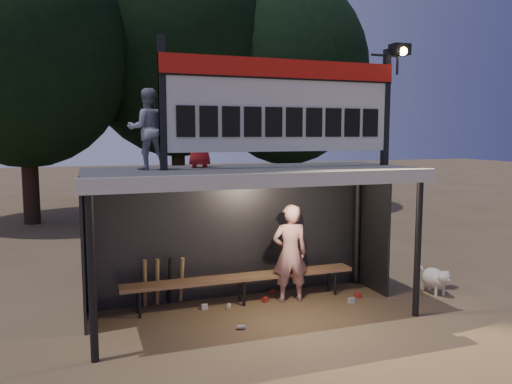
% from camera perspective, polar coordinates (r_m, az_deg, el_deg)
% --- Properties ---
extents(ground, '(80.00, 80.00, 0.00)m').
position_cam_1_polar(ground, '(8.12, -0.41, -13.81)').
color(ground, brown).
rests_on(ground, ground).
extents(player, '(0.66, 0.48, 1.67)m').
position_cam_1_polar(player, '(8.52, 3.91, -6.98)').
color(player, silver).
rests_on(player, ground).
extents(child_a, '(0.58, 0.45, 1.17)m').
position_cam_1_polar(child_a, '(7.44, -12.30, 7.02)').
color(child_a, gray).
rests_on(child_a, dugout_shelter).
extents(child_b, '(0.49, 0.38, 0.89)m').
position_cam_1_polar(child_b, '(7.81, -6.48, 6.08)').
color(child_b, '#A7191D').
rests_on(child_b, dugout_shelter).
extents(dugout_shelter, '(5.10, 2.08, 2.32)m').
position_cam_1_polar(dugout_shelter, '(7.91, -0.99, -0.57)').
color(dugout_shelter, '#38383B').
rests_on(dugout_shelter, ground).
extents(scoreboard_assembly, '(4.10, 0.27, 1.99)m').
position_cam_1_polar(scoreboard_assembly, '(7.82, 3.53, 10.20)').
color(scoreboard_assembly, black).
rests_on(scoreboard_assembly, dugout_shelter).
extents(bench, '(4.00, 0.35, 0.48)m').
position_cam_1_polar(bench, '(8.48, -1.64, -9.83)').
color(bench, '#886040').
rests_on(bench, ground).
extents(tree_left, '(6.46, 6.46, 9.27)m').
position_cam_1_polar(tree_left, '(17.47, -25.04, 14.83)').
color(tree_left, black).
rests_on(tree_left, ground).
extents(tree_mid, '(7.22, 7.22, 10.36)m').
position_cam_1_polar(tree_mid, '(19.31, -9.11, 16.47)').
color(tree_mid, black).
rests_on(tree_mid, ground).
extents(tree_right, '(6.08, 6.08, 8.72)m').
position_cam_1_polar(tree_right, '(19.36, 3.58, 13.59)').
color(tree_right, '#2F2015').
rests_on(tree_right, ground).
extents(dog, '(0.36, 0.81, 0.49)m').
position_cam_1_polar(dog, '(9.59, 19.77, -9.24)').
color(dog, beige).
rests_on(dog, ground).
extents(bats, '(0.68, 0.35, 0.84)m').
position_cam_1_polar(bats, '(8.46, -10.54, -10.01)').
color(bats, olive).
rests_on(bats, ground).
extents(litter, '(2.76, 1.50, 0.08)m').
position_cam_1_polar(litter, '(8.51, 2.40, -12.57)').
color(litter, '#AF1E21').
rests_on(litter, ground).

